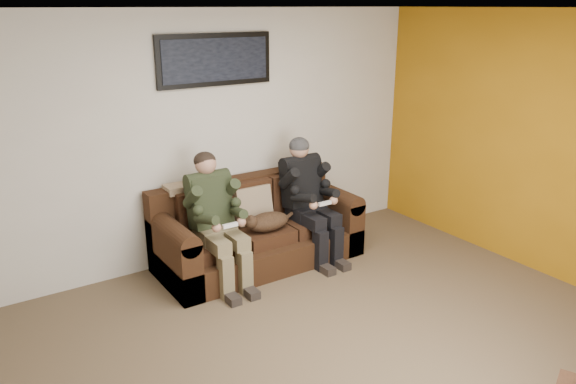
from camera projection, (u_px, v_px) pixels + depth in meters
floor at (351, 346)px, 4.53m from camera, size 5.00×5.00×0.00m
ceiling at (366, 8)px, 3.71m from camera, size 5.00×5.00×0.00m
wall_back at (219, 137)px, 5.90m from camera, size 5.00×0.00×5.00m
wall_right at (556, 149)px, 5.43m from camera, size 0.00×4.50×4.50m
accent_wall_right at (555, 149)px, 5.42m from camera, size 0.00×4.50×4.50m
sofa at (256, 232)px, 5.96m from camera, size 2.13×0.92×0.87m
throw_pillow at (253, 205)px, 5.90m from camera, size 0.41×0.19×0.40m
throw_blanket at (186, 187)px, 5.67m from camera, size 0.44×0.21×0.08m
person_left at (215, 212)px, 5.41m from camera, size 0.51×0.87×1.28m
person_right at (308, 192)px, 5.99m from camera, size 0.51×0.86×1.29m
cat at (267, 222)px, 5.71m from camera, size 0.66×0.26×0.24m
framed_poster at (215, 60)px, 5.61m from camera, size 1.25×0.05×0.52m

